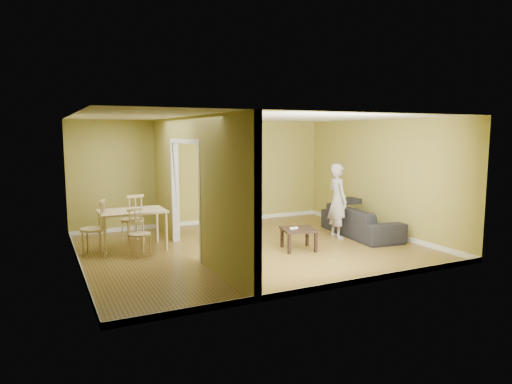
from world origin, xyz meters
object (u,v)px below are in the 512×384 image
at_px(person, 338,194).
at_px(chair_left, 93,228).
at_px(coffee_table, 299,232).
at_px(sofa, 361,217).
at_px(chair_near, 140,233).
at_px(dining_table, 132,214).
at_px(chair_far, 132,218).
at_px(bookshelf, 225,185).

bearing_deg(person, chair_left, 86.34).
xyz_separation_m(coffee_table, chair_left, (-3.69, 1.38, 0.16)).
distance_m(sofa, coffee_table, 1.98).
relative_size(sofa, coffee_table, 3.49).
xyz_separation_m(coffee_table, chair_near, (-2.93, 0.89, 0.09)).
xyz_separation_m(dining_table, chair_far, (0.11, 0.58, -0.19)).
relative_size(coffee_table, dining_table, 0.51).
bearing_deg(chair_near, chair_left, 130.46).
height_order(bookshelf, chair_far, bookshelf).
relative_size(dining_table, chair_left, 1.21).
bearing_deg(coffee_table, person, 21.79).
xyz_separation_m(bookshelf, chair_left, (-3.40, -1.76, -0.45)).
bearing_deg(person, dining_table, 83.68).
bearing_deg(chair_near, chair_far, 68.66).
distance_m(chair_near, chair_far, 1.15).
distance_m(chair_left, chair_near, 0.91).
xyz_separation_m(sofa, bookshelf, (-2.21, 2.66, 0.55)).
relative_size(dining_table, chair_near, 1.42).
relative_size(sofa, bookshelf, 1.15).
bearing_deg(chair_left, coffee_table, 88.85).
height_order(chair_left, chair_near, chair_left).
height_order(person, chair_left, person).
distance_m(chair_left, chair_far, 1.08).
bearing_deg(person, coffee_table, 117.96).
relative_size(person, chair_left, 1.85).
distance_m(sofa, chair_left, 5.68).
bearing_deg(chair_near, dining_table, 75.15).
height_order(dining_table, chair_near, chair_near).
relative_size(person, chair_far, 1.86).
distance_m(coffee_table, chair_far, 3.50).
relative_size(person, bookshelf, 1.00).
height_order(coffee_table, chair_far, chair_far).
bearing_deg(dining_table, sofa, -11.41).
height_order(coffee_table, chair_left, chair_left).
bearing_deg(person, bookshelf, 37.29).
height_order(person, coffee_table, person).
height_order(sofa, chair_left, chair_left).
xyz_separation_m(bookshelf, chair_far, (-2.55, -1.10, -0.45)).
bearing_deg(dining_table, coffee_table, -26.36).
xyz_separation_m(person, chair_far, (-4.14, 1.52, -0.45)).
distance_m(sofa, bookshelf, 3.50).
height_order(bookshelf, chair_near, bookshelf).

